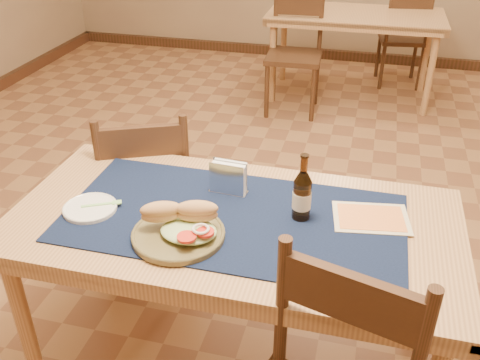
% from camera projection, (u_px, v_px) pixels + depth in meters
% --- Properties ---
extents(main_table, '(1.60, 0.80, 0.75)m').
position_uv_depth(main_table, '(233.00, 237.00, 1.94)').
color(main_table, tan).
rests_on(main_table, ground).
extents(placemat, '(1.20, 0.60, 0.01)m').
position_uv_depth(placemat, '(233.00, 217.00, 1.90)').
color(placemat, '#101B3B').
rests_on(placemat, main_table).
extents(baseboard, '(6.00, 7.00, 0.10)m').
position_uv_depth(baseboard, '(272.00, 243.00, 2.92)').
color(baseboard, '#412417').
rests_on(baseboard, ground).
extents(back_table, '(1.48, 0.75, 0.75)m').
position_uv_depth(back_table, '(355.00, 22.00, 4.58)').
color(back_table, tan).
rests_on(back_table, ground).
extents(chair_main_far, '(0.57, 0.57, 0.93)m').
position_uv_depth(chair_main_far, '(147.00, 190.00, 2.57)').
color(chair_main_far, '#412417').
rests_on(chair_main_far, ground).
extents(chair_back_near, '(0.46, 0.46, 0.95)m').
position_uv_depth(chair_back_near, '(295.00, 52.00, 4.42)').
color(chair_back_near, '#412417').
rests_on(chair_back_near, ground).
extents(chair_back_far, '(0.46, 0.46, 0.88)m').
position_uv_depth(chair_back_far, '(403.00, 38.00, 4.94)').
color(chair_back_far, '#412417').
rests_on(chair_back_far, ground).
extents(sandwich_plate, '(0.31, 0.31, 0.12)m').
position_uv_depth(sandwich_plate, '(181.00, 228.00, 1.78)').
color(sandwich_plate, brown).
rests_on(sandwich_plate, placemat).
extents(side_plate, '(0.19, 0.19, 0.02)m').
position_uv_depth(side_plate, '(90.00, 208.00, 1.93)').
color(side_plate, white).
rests_on(side_plate, placemat).
extents(fork, '(0.14, 0.08, 0.00)m').
position_uv_depth(fork, '(105.00, 204.00, 1.94)').
color(fork, '#9CE980').
rests_on(fork, side_plate).
extents(beer_bottle, '(0.07, 0.07, 0.25)m').
position_uv_depth(beer_bottle, '(302.00, 195.00, 1.85)').
color(beer_bottle, '#4C2B0D').
rests_on(beer_bottle, placemat).
extents(napkin_holder, '(0.15, 0.06, 0.13)m').
position_uv_depth(napkin_holder, '(228.00, 178.00, 2.01)').
color(napkin_holder, silver).
rests_on(napkin_holder, placemat).
extents(menu_card, '(0.29, 0.23, 0.01)m').
position_uv_depth(menu_card, '(371.00, 218.00, 1.89)').
color(menu_card, beige).
rests_on(menu_card, placemat).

